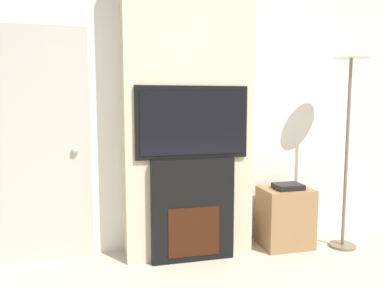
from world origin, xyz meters
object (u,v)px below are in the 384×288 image
object	(u,v)px
fireplace	(192,210)
media_stand	(285,216)
television	(192,122)
floor_lamp	(350,88)

from	to	relation	value
fireplace	media_stand	world-z (taller)	fireplace
television	floor_lamp	xyz separation A→B (m)	(1.47, -0.08, 0.30)
television	media_stand	size ratio (longest dim) A/B	1.58
television	floor_lamp	bearing A→B (deg)	-3.20
floor_lamp	media_stand	bearing A→B (deg)	163.54
floor_lamp	media_stand	world-z (taller)	floor_lamp
fireplace	floor_lamp	bearing A→B (deg)	-3.27
media_stand	television	bearing A→B (deg)	-175.50
television	media_stand	xyz separation A→B (m)	(0.94, 0.07, -0.92)
fireplace	media_stand	bearing A→B (deg)	4.38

